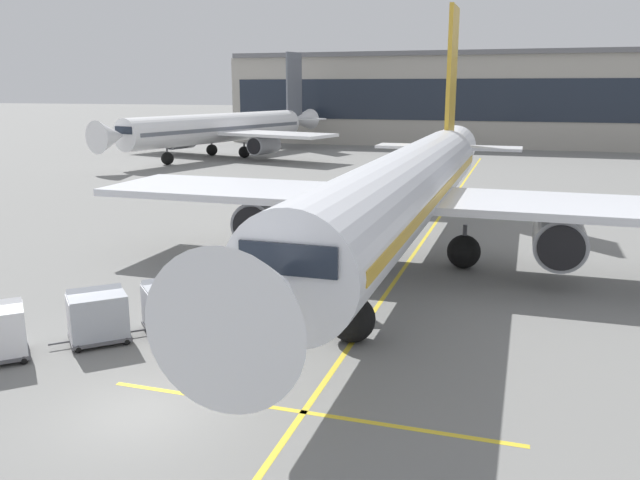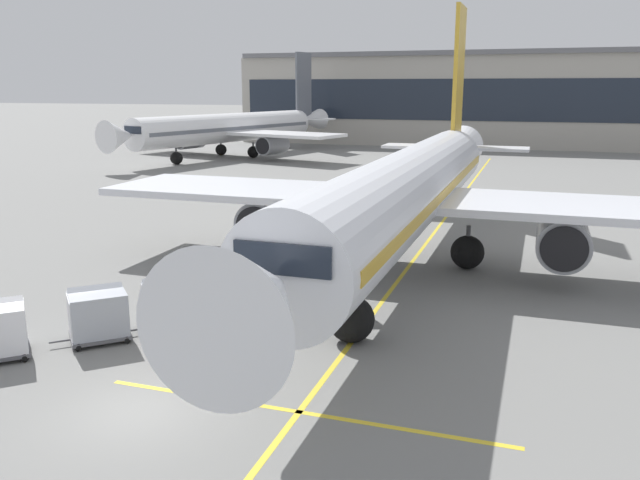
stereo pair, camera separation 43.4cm
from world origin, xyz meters
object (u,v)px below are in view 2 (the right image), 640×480
at_px(baggage_cart_second, 98,314).
at_px(ground_crew_marshaller, 224,309).
at_px(ground_crew_by_loader, 291,291).
at_px(distant_airplane, 232,128).
at_px(ground_crew_wingwalker, 179,309).
at_px(safety_cone_nose_mark, 289,257).
at_px(ground_crew_by_carts, 226,291).
at_px(parked_airplane, 410,190).
at_px(safety_cone_wingtip, 240,268).
at_px(baggage_cart_lead, 172,304).
at_px(safety_cone_engine_keepout, 274,249).
at_px(belt_loader, 266,290).

height_order(baggage_cart_second, ground_crew_marshaller, baggage_cart_second).
xyz_separation_m(ground_crew_by_loader, distant_airplane, (-28.78, 53.90, 2.68)).
xyz_separation_m(ground_crew_wingwalker, safety_cone_nose_mark, (0.14, 10.66, -0.69)).
relative_size(ground_crew_marshaller, safety_cone_nose_mark, 2.75).
height_order(baggage_cart_second, ground_crew_by_carts, baggage_cart_second).
height_order(ground_crew_by_carts, ground_crew_wingwalker, same).
height_order(parked_airplane, ground_crew_by_loader, parked_airplane).
distance_m(ground_crew_marshaller, safety_cone_wingtip, 7.81).
bearing_deg(parked_airplane, ground_crew_wingwalker, -117.74).
bearing_deg(baggage_cart_lead, parked_airplane, 59.04).
distance_m(ground_crew_by_loader, distant_airplane, 61.16).
distance_m(baggage_cart_second, safety_cone_engine_keepout, 13.26).
distance_m(ground_crew_by_carts, ground_crew_marshaller, 2.09).
height_order(ground_crew_by_loader, safety_cone_engine_keepout, ground_crew_by_loader).
bearing_deg(ground_crew_by_carts, safety_cone_wingtip, 109.99).
bearing_deg(baggage_cart_lead, belt_loader, 49.54).
bearing_deg(ground_crew_wingwalker, parked_airplane, 62.26).
relative_size(ground_crew_by_carts, safety_cone_wingtip, 2.40).
bearing_deg(baggage_cart_second, distant_airplane, 111.68).
bearing_deg(safety_cone_engine_keepout, belt_loader, -69.73).
xyz_separation_m(safety_cone_engine_keepout, distant_airplane, (-24.54, 45.32, 3.33)).
bearing_deg(ground_crew_by_carts, ground_crew_wingwalker, -104.83).
height_order(parked_airplane, safety_cone_engine_keepout, parked_airplane).
distance_m(ground_crew_marshaller, distant_airplane, 62.89).
distance_m(baggage_cart_lead, distant_airplane, 62.09).
bearing_deg(ground_crew_by_loader, distant_airplane, 118.10).
height_order(ground_crew_marshaller, safety_cone_wingtip, ground_crew_marshaller).
relative_size(ground_crew_by_carts, ground_crew_wingwalker, 1.00).
height_order(parked_airplane, distant_airplane, parked_airplane).
height_order(ground_crew_by_carts, safety_cone_nose_mark, ground_crew_by_carts).
distance_m(baggage_cart_lead, ground_crew_by_carts, 2.33).
relative_size(ground_crew_by_carts, safety_cone_engine_keepout, 2.40).
xyz_separation_m(belt_loader, baggage_cart_second, (-4.39, -4.74, 0.10)).
distance_m(parked_airplane, ground_crew_wingwalker, 13.45).
bearing_deg(ground_crew_by_carts, parked_airplane, 59.21).
xyz_separation_m(baggage_cart_second, distant_airplane, (-23.26, 58.50, 2.68)).
xyz_separation_m(safety_cone_wingtip, safety_cone_nose_mark, (1.44, 2.85, -0.05)).
relative_size(belt_loader, safety_cone_wingtip, 6.46).
xyz_separation_m(belt_loader, ground_crew_marshaller, (-0.41, -2.86, 0.09)).
relative_size(belt_loader, ground_crew_marshaller, 2.69).
relative_size(belt_loader, ground_crew_by_carts, 2.69).
bearing_deg(safety_cone_nose_mark, baggage_cart_second, -102.26).
bearing_deg(ground_crew_by_carts, distant_airplane, 115.73).
height_order(baggage_cart_second, safety_cone_nose_mark, baggage_cart_second).
xyz_separation_m(ground_crew_by_carts, safety_cone_wingtip, (-1.95, 5.35, -0.64)).
distance_m(parked_airplane, baggage_cart_lead, 13.32).
distance_m(ground_crew_wingwalker, safety_cone_engine_keepout, 11.93).
distance_m(belt_loader, ground_crew_wingwalker, 3.92).
relative_size(parked_airplane, safety_cone_nose_mark, 65.07).
bearing_deg(safety_cone_nose_mark, ground_crew_by_loader, -68.46).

